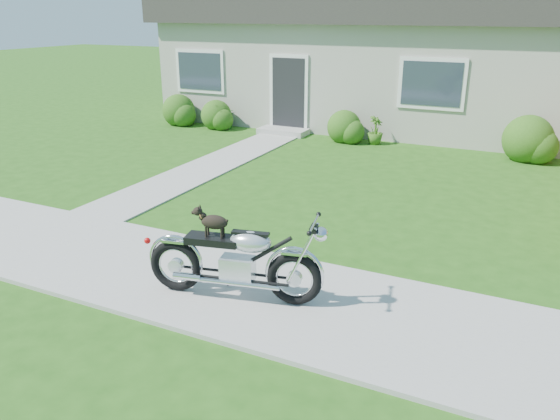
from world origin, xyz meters
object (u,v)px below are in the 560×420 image
Objects in this scene: potted_plant_right at (375,130)px; motorcycle_with_dog at (237,260)px; house at (372,51)px; potted_plant_left at (226,117)px.

potted_plant_right is 0.34× the size of motorcycle_with_dog.
house is 5.13m from potted_plant_left.
motorcycle_with_dog is at bearing -84.21° from potted_plant_right.
house is 12.56m from motorcycle_with_dog.
potted_plant_left is at bearing 109.49° from motorcycle_with_dog.
potted_plant_right is at bearing 0.00° from potted_plant_left.
house reaches higher than potted_plant_left.
house is at bearing 45.78° from potted_plant_left.
house is 17.01× the size of potted_plant_left.
potted_plant_left is at bearing 180.00° from potted_plant_right.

